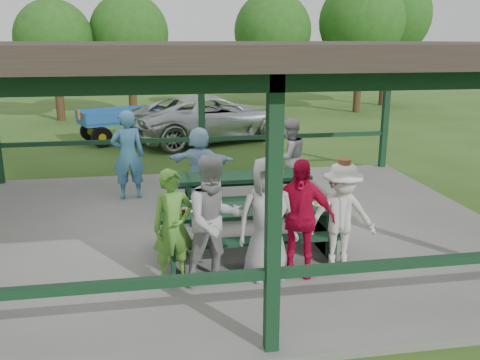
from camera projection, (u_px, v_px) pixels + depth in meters
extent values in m
plane|color=#2F4C18|center=(224.00, 232.00, 9.23)|extent=(90.00, 90.00, 0.00)
cube|color=slate|center=(224.00, 230.00, 9.22)|extent=(10.00, 8.00, 0.10)
cube|color=black|center=(273.00, 220.00, 5.19)|extent=(0.15, 0.15, 3.00)
cube|color=black|center=(202.00, 115.00, 12.41)|extent=(0.15, 0.15, 3.00)
cube|color=black|center=(386.00, 110.00, 13.19)|extent=(0.15, 0.15, 3.00)
cube|color=black|center=(33.00, 292.00, 4.97)|extent=(4.65, 0.10, 0.10)
cube|color=black|center=(479.00, 258.00, 5.74)|extent=(4.65, 0.10, 0.10)
cube|color=black|center=(103.00, 142.00, 12.18)|extent=(4.65, 0.10, 0.10)
cube|color=black|center=(296.00, 136.00, 12.96)|extent=(4.65, 0.10, 0.10)
cube|color=black|center=(276.00, 81.00, 4.82)|extent=(9.80, 0.15, 0.20)
cube|color=black|center=(201.00, 56.00, 12.04)|extent=(9.80, 0.15, 0.20)
cube|color=#2B231F|center=(222.00, 50.00, 8.37)|extent=(10.60, 8.60, 0.24)
cube|color=black|center=(248.00, 210.00, 7.91)|extent=(2.76, 0.75, 0.06)
cube|color=black|center=(255.00, 241.00, 7.46)|extent=(2.76, 0.28, 0.05)
cube|color=black|center=(242.00, 216.00, 8.51)|extent=(2.76, 0.28, 0.05)
cube|color=black|center=(171.00, 235.00, 7.81)|extent=(0.06, 0.70, 0.75)
cube|color=black|center=(321.00, 226.00, 8.19)|extent=(0.06, 0.70, 0.75)
cube|color=black|center=(172.00, 244.00, 7.85)|extent=(0.06, 1.39, 0.45)
cube|color=black|center=(320.00, 235.00, 8.23)|extent=(0.06, 1.39, 0.45)
cube|color=black|center=(244.00, 176.00, 9.86)|extent=(2.54, 0.75, 0.06)
cube|color=black|center=(249.00, 199.00, 9.41)|extent=(2.54, 0.28, 0.05)
cube|color=black|center=(239.00, 183.00, 10.46)|extent=(2.54, 0.28, 0.05)
cube|color=black|center=(189.00, 196.00, 9.77)|extent=(0.06, 0.70, 0.75)
cube|color=black|center=(298.00, 190.00, 10.12)|extent=(0.06, 0.70, 0.75)
cube|color=black|center=(189.00, 203.00, 9.81)|extent=(0.06, 1.39, 0.45)
cube|color=black|center=(298.00, 198.00, 10.16)|extent=(0.06, 1.39, 0.45)
cylinder|color=white|center=(185.00, 211.00, 7.74)|extent=(0.22, 0.22, 0.01)
torus|color=#AB7C3C|center=(183.00, 210.00, 7.71)|extent=(0.10, 0.10, 0.03)
torus|color=#AB7C3C|center=(188.00, 210.00, 7.72)|extent=(0.10, 0.10, 0.03)
torus|color=#AB7C3C|center=(185.00, 209.00, 7.78)|extent=(0.10, 0.10, 0.03)
cylinder|color=white|center=(225.00, 209.00, 7.84)|extent=(0.22, 0.22, 0.01)
torus|color=#AB7C3C|center=(223.00, 208.00, 7.81)|extent=(0.10, 0.10, 0.03)
torus|color=#AB7C3C|center=(228.00, 208.00, 7.82)|extent=(0.10, 0.10, 0.03)
torus|color=#AB7C3C|center=(225.00, 207.00, 7.88)|extent=(0.10, 0.10, 0.03)
cylinder|color=white|center=(274.00, 206.00, 7.97)|extent=(0.22, 0.22, 0.01)
torus|color=#AB7C3C|center=(272.00, 205.00, 7.93)|extent=(0.10, 0.10, 0.03)
torus|color=#AB7C3C|center=(277.00, 205.00, 7.95)|extent=(0.10, 0.10, 0.03)
torus|color=#AB7C3C|center=(273.00, 204.00, 8.00)|extent=(0.10, 0.10, 0.03)
cylinder|color=white|center=(319.00, 204.00, 8.08)|extent=(0.22, 0.22, 0.01)
torus|color=#AB7C3C|center=(317.00, 203.00, 8.05)|extent=(0.10, 0.10, 0.03)
torus|color=#AB7C3C|center=(322.00, 203.00, 8.07)|extent=(0.10, 0.10, 0.03)
torus|color=#AB7C3C|center=(318.00, 202.00, 8.12)|extent=(0.10, 0.10, 0.03)
cylinder|color=#381E0F|center=(184.00, 212.00, 7.55)|extent=(0.06, 0.06, 0.10)
cylinder|color=#381E0F|center=(201.00, 211.00, 7.60)|extent=(0.06, 0.06, 0.10)
cylinder|color=#381E0F|center=(235.00, 209.00, 7.68)|extent=(0.06, 0.06, 0.10)
cylinder|color=#381E0F|center=(287.00, 207.00, 7.81)|extent=(0.06, 0.06, 0.10)
cylinder|color=#381E0F|center=(327.00, 204.00, 7.91)|extent=(0.06, 0.06, 0.10)
cone|color=white|center=(190.00, 204.00, 7.93)|extent=(0.09, 0.09, 0.10)
cone|color=white|center=(257.00, 200.00, 8.11)|extent=(0.09, 0.09, 0.10)
cone|color=white|center=(285.00, 199.00, 8.18)|extent=(0.09, 0.09, 0.10)
cone|color=white|center=(305.00, 198.00, 8.24)|extent=(0.09, 0.09, 0.10)
imported|color=#4E8E2F|center=(173.00, 227.00, 6.96)|extent=(0.67, 0.52, 1.61)
imported|color=#959598|center=(215.00, 221.00, 6.88)|extent=(1.04, 0.91, 1.82)
imported|color=gray|center=(267.00, 219.00, 7.07)|extent=(0.89, 0.61, 1.75)
imported|color=#BA092F|center=(299.00, 218.00, 7.16)|extent=(1.09, 0.71, 1.72)
imported|color=beige|center=(341.00, 216.00, 7.37)|extent=(1.06, 0.64, 1.60)
cylinder|color=brown|center=(344.00, 167.00, 7.17)|extent=(0.33, 0.33, 0.02)
cylinder|color=brown|center=(344.00, 163.00, 7.15)|extent=(0.20, 0.20, 0.11)
imported|color=#91BAE0|center=(200.00, 163.00, 10.65)|extent=(1.50, 0.92, 1.55)
imported|color=teal|center=(128.00, 155.00, 10.65)|extent=(0.74, 0.53, 1.89)
imported|color=#99989B|center=(289.00, 158.00, 10.82)|extent=(1.00, 0.91, 1.69)
imported|color=silver|center=(211.00, 118.00, 17.38)|extent=(6.23, 4.55, 1.57)
cube|color=navy|center=(118.00, 121.00, 17.21)|extent=(2.76, 2.07, 0.11)
cube|color=navy|center=(124.00, 117.00, 16.65)|extent=(2.32, 0.97, 0.35)
cube|color=navy|center=(112.00, 112.00, 17.66)|extent=(2.32, 0.97, 0.35)
cube|color=navy|center=(81.00, 117.00, 16.53)|extent=(0.51, 1.17, 0.35)
cube|color=navy|center=(152.00, 112.00, 17.78)|extent=(0.51, 1.17, 0.35)
cylinder|color=black|center=(102.00, 137.00, 16.37)|extent=(0.68, 0.40, 0.67)
cylinder|color=yellow|center=(102.00, 137.00, 16.37)|extent=(0.30, 0.27, 0.25)
cylinder|color=black|center=(90.00, 131.00, 17.46)|extent=(0.68, 0.40, 0.67)
cylinder|color=yellow|center=(90.00, 131.00, 17.46)|extent=(0.30, 0.27, 0.25)
cylinder|color=black|center=(148.00, 133.00, 17.17)|extent=(0.68, 0.40, 0.67)
cylinder|color=yellow|center=(148.00, 133.00, 17.17)|extent=(0.30, 0.27, 0.25)
cylinder|color=black|center=(134.00, 127.00, 18.26)|extent=(0.68, 0.40, 0.67)
cylinder|color=yellow|center=(134.00, 127.00, 18.26)|extent=(0.30, 0.27, 0.25)
cube|color=navy|center=(164.00, 120.00, 18.09)|extent=(0.85, 0.40, 0.07)
cone|color=#F2590C|center=(79.00, 115.00, 16.48)|extent=(0.15, 0.33, 0.35)
cylinder|color=#352315|center=(59.00, 91.00, 21.61)|extent=(0.36, 0.36, 2.50)
sphere|color=#1D5216|center=(54.00, 39.00, 21.03)|extent=(3.20, 3.20, 3.20)
cylinder|color=#352315|center=(132.00, 87.00, 22.77)|extent=(0.36, 0.36, 2.67)
sphere|color=#1D5216|center=(129.00, 33.00, 22.16)|extent=(3.42, 3.42, 3.42)
cylinder|color=#352315|center=(272.00, 84.00, 23.76)|extent=(0.36, 0.36, 2.75)
sphere|color=#1D5216|center=(273.00, 31.00, 23.13)|extent=(3.52, 3.52, 3.52)
cylinder|color=#352315|center=(358.00, 80.00, 24.05)|extent=(0.36, 0.36, 3.05)
sphere|color=#1D5216|center=(362.00, 22.00, 23.35)|extent=(3.90, 3.90, 3.90)
cylinder|color=#352315|center=(384.00, 73.00, 26.58)|extent=(0.36, 0.36, 3.34)
sphere|color=#1D5216|center=(388.00, 16.00, 25.81)|extent=(4.28, 4.28, 4.28)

